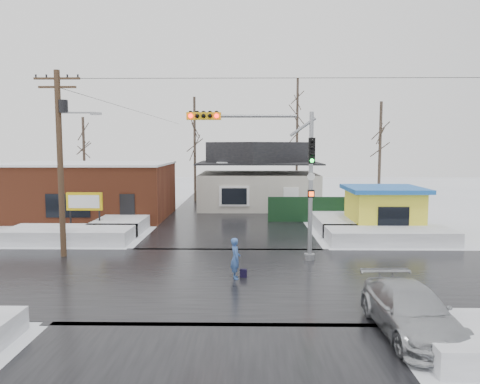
{
  "coord_description": "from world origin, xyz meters",
  "views": [
    {
      "loc": [
        1.0,
        -18.91,
        5.48
      ],
      "look_at": [
        0.64,
        5.53,
        3.0
      ],
      "focal_mm": 35.0,
      "sensor_mm": 36.0,
      "label": 1
    }
  ],
  "objects_px": {
    "kiosk": "(383,210)",
    "car": "(411,312)",
    "marquee_sign": "(84,203)",
    "pedestrian": "(235,259)",
    "traffic_signal": "(277,165)",
    "utility_pole": "(61,152)"
  },
  "relations": [
    {
      "from": "utility_pole",
      "to": "car",
      "type": "relative_size",
      "value": 1.9
    },
    {
      "from": "traffic_signal",
      "to": "car",
      "type": "relative_size",
      "value": 1.48
    },
    {
      "from": "kiosk",
      "to": "car",
      "type": "bearing_deg",
      "value": -103.41
    },
    {
      "from": "kiosk",
      "to": "utility_pole",
      "type": "bearing_deg",
      "value": -159.56
    },
    {
      "from": "marquee_sign",
      "to": "kiosk",
      "type": "height_order",
      "value": "kiosk"
    },
    {
      "from": "car",
      "to": "utility_pole",
      "type": "bearing_deg",
      "value": 143.13
    },
    {
      "from": "utility_pole",
      "to": "car",
      "type": "distance_m",
      "value": 17.11
    },
    {
      "from": "traffic_signal",
      "to": "kiosk",
      "type": "distance_m",
      "value": 10.43
    },
    {
      "from": "traffic_signal",
      "to": "marquee_sign",
      "type": "distance_m",
      "value": 13.42
    },
    {
      "from": "utility_pole",
      "to": "marquee_sign",
      "type": "relative_size",
      "value": 3.53
    },
    {
      "from": "traffic_signal",
      "to": "utility_pole",
      "type": "distance_m",
      "value": 10.39
    },
    {
      "from": "traffic_signal",
      "to": "car",
      "type": "height_order",
      "value": "traffic_signal"
    },
    {
      "from": "traffic_signal",
      "to": "kiosk",
      "type": "bearing_deg",
      "value": 44.84
    },
    {
      "from": "car",
      "to": "kiosk",
      "type": "bearing_deg",
      "value": 73.92
    },
    {
      "from": "marquee_sign",
      "to": "utility_pole",
      "type": "bearing_deg",
      "value": -79.87
    },
    {
      "from": "marquee_sign",
      "to": "pedestrian",
      "type": "distance_m",
      "value": 13.65
    },
    {
      "from": "traffic_signal",
      "to": "car",
      "type": "xyz_separation_m",
      "value": [
        3.3,
        -8.75,
        -3.85
      ]
    },
    {
      "from": "utility_pole",
      "to": "pedestrian",
      "type": "xyz_separation_m",
      "value": [
        8.47,
        -3.71,
        -4.27
      ]
    },
    {
      "from": "car",
      "to": "pedestrian",
      "type": "bearing_deg",
      "value": 130.28
    },
    {
      "from": "traffic_signal",
      "to": "kiosk",
      "type": "height_order",
      "value": "traffic_signal"
    },
    {
      "from": "pedestrian",
      "to": "kiosk",
      "type": "bearing_deg",
      "value": -49.9
    },
    {
      "from": "utility_pole",
      "to": "pedestrian",
      "type": "bearing_deg",
      "value": -23.63
    }
  ]
}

